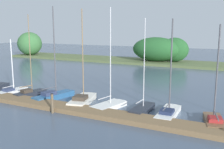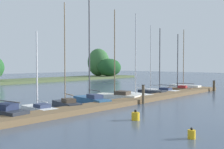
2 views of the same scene
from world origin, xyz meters
name	(u,v)px [view 1 (image 1 of 2)]	position (x,y,z in m)	size (l,w,h in m)	color
dock_pier	(65,107)	(0.00, 10.45, 0.17)	(29.95, 1.80, 0.35)	brown
far_shore	(182,52)	(2.98, 40.00, 2.20)	(67.60, 8.55, 6.67)	#56663D
sailboat_2	(13,90)	(-7.79, 12.40, 0.29)	(1.25, 3.37, 5.30)	white
sailboat_3	(31,92)	(-5.46, 12.47, 0.35)	(1.66, 3.32, 7.59)	#232833
sailboat_4	(55,94)	(-2.80, 12.68, 0.42)	(1.93, 4.41, 8.23)	#285684
sailboat_5	(83,99)	(0.28, 12.64, 0.36)	(2.21, 4.31, 7.92)	silver
sailboat_6	(110,104)	(2.96, 12.50, 0.30)	(2.04, 3.49, 7.91)	white
sailboat_7	(143,108)	(5.72, 12.65, 0.32)	(1.16, 3.23, 7.08)	#232833
sailboat_8	(169,111)	(7.71, 12.71, 0.35)	(1.27, 4.01, 7.02)	white
sailboat_9	(214,119)	(10.87, 12.30, 0.37)	(1.78, 3.40, 6.61)	brown
mooring_piling_1	(52,103)	(-0.30, 9.33, 0.77)	(0.24, 0.24, 1.53)	brown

